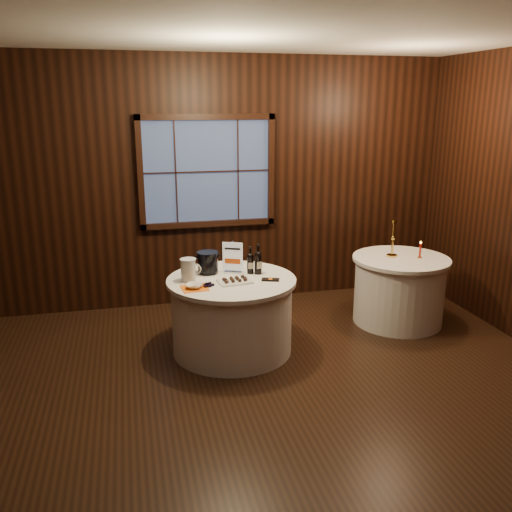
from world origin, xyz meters
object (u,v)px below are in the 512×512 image
object	(u,v)px
grape_bunch	(209,285)
glass_pitcher	(188,270)
main_table	(232,315)
chocolate_plate	(235,281)
chocolate_box	(270,280)
port_bottle_right	(258,261)
brass_candlestick	(393,243)
red_candle	(420,252)
cracker_bowl	(194,286)
port_bottle_left	(250,262)
sign_stand	(233,262)
side_table	(399,290)
ice_bucket	(208,262)

from	to	relation	value
grape_bunch	glass_pitcher	xyz separation A→B (m)	(-0.16, 0.23, 0.09)
main_table	chocolate_plate	distance (m)	0.42
chocolate_box	glass_pitcher	world-z (taller)	glass_pitcher
port_bottle_right	brass_candlestick	world-z (taller)	brass_candlestick
chocolate_plate	glass_pitcher	size ratio (longest dim) A/B	1.56
red_candle	main_table	bearing A→B (deg)	-174.05
chocolate_box	cracker_bowl	xyz separation A→B (m)	(-0.75, -0.06, 0.02)
port_bottle_left	main_table	bearing A→B (deg)	-144.45
sign_stand	port_bottle_right	size ratio (longest dim) A/B	1.07
port_bottle_right	brass_candlestick	bearing A→B (deg)	2.27
chocolate_box	cracker_bowl	bearing A→B (deg)	-156.34
main_table	port_bottle_right	distance (m)	0.60
chocolate_plate	glass_pitcher	bearing A→B (deg)	159.53
chocolate_plate	brass_candlestick	xyz separation A→B (m)	(1.90, 0.49, 0.13)
port_bottle_left	cracker_bowl	world-z (taller)	port_bottle_left
grape_bunch	chocolate_plate	bearing A→B (deg)	15.38
glass_pitcher	side_table	bearing A→B (deg)	14.14
chocolate_plate	grape_bunch	xyz separation A→B (m)	(-0.27, -0.07, 0.00)
ice_bucket	port_bottle_left	bearing A→B (deg)	-13.98
main_table	chocolate_plate	size ratio (longest dim) A/B	3.70
port_bottle_right	chocolate_box	xyz separation A→B (m)	(0.07, -0.23, -0.13)
cracker_bowl	port_bottle_right	bearing A→B (deg)	23.21
main_table	chocolate_box	world-z (taller)	chocolate_box
brass_candlestick	chocolate_box	bearing A→B (deg)	-161.96
main_table	grape_bunch	distance (m)	0.52
side_table	ice_bucket	size ratio (longest dim) A/B	4.81
chocolate_plate	cracker_bowl	distance (m)	0.41
chocolate_box	cracker_bowl	size ratio (longest dim) A/B	1.10
side_table	red_candle	bearing A→B (deg)	-21.43
side_table	port_bottle_left	bearing A→B (deg)	-174.25
chocolate_box	main_table	bearing A→B (deg)	177.42
port_bottle_right	port_bottle_left	bearing A→B (deg)	149.95
chocolate_plate	cracker_bowl	xyz separation A→B (m)	(-0.40, -0.08, 0.00)
cracker_bowl	brass_candlestick	bearing A→B (deg)	13.85
main_table	grape_bunch	bearing A→B (deg)	-142.05
port_bottle_right	glass_pitcher	distance (m)	0.71
port_bottle_right	sign_stand	bearing A→B (deg)	151.78
grape_bunch	cracker_bowl	bearing A→B (deg)	-177.97
chocolate_plate	port_bottle_right	bearing A→B (deg)	37.39
main_table	port_bottle_left	bearing A→B (deg)	28.83
port_bottle_right	chocolate_box	size ratio (longest dim) A/B	1.83
ice_bucket	brass_candlestick	size ratio (longest dim) A/B	0.53
sign_stand	red_candle	bearing A→B (deg)	25.26
port_bottle_left	brass_candlestick	xyz separation A→B (m)	(1.70, 0.24, 0.03)
chocolate_box	brass_candlestick	distance (m)	1.64
main_table	red_candle	distance (m)	2.24
glass_pitcher	cracker_bowl	world-z (taller)	glass_pitcher
sign_stand	red_candle	distance (m)	2.13
grape_bunch	brass_candlestick	bearing A→B (deg)	14.56
side_table	cracker_bowl	size ratio (longest dim) A/B	6.99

